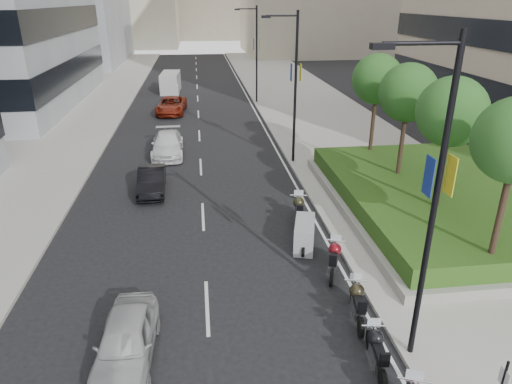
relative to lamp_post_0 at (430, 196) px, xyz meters
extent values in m
cube|color=#9E9B93|center=(4.86, 29.00, -4.99)|extent=(10.00, 100.00, 0.15)
cube|color=#9E9B93|center=(-16.14, 29.00, -4.99)|extent=(8.00, 100.00, 0.15)
cube|color=silver|center=(-0.44, 29.00, -5.06)|extent=(0.12, 100.00, 0.01)
cube|color=silver|center=(-5.64, 29.00, -5.06)|extent=(0.12, 100.00, 0.01)
cube|color=gray|center=(5.86, 9.00, -4.72)|extent=(10.00, 14.00, 0.40)
cube|color=#1F4714|center=(5.86, 9.00, -4.12)|extent=(9.40, 13.40, 0.80)
cylinder|color=#332319|center=(4.36, 3.00, -2.52)|extent=(0.22, 0.22, 4.00)
cylinder|color=#332319|center=(4.36, 7.00, -2.52)|extent=(0.22, 0.22, 4.00)
sphere|color=#195121|center=(4.36, 7.00, 0.38)|extent=(2.80, 2.80, 2.80)
cylinder|color=#332319|center=(4.36, 11.00, -2.52)|extent=(0.22, 0.22, 4.00)
sphere|color=#195121|center=(4.36, 11.00, 0.38)|extent=(2.80, 2.80, 2.80)
cylinder|color=#332319|center=(4.36, 15.00, -2.52)|extent=(0.22, 0.22, 4.00)
sphere|color=#195121|center=(4.36, 15.00, 0.38)|extent=(2.80, 2.80, 2.80)
cylinder|color=black|center=(0.16, 0.00, -0.57)|extent=(0.16, 0.16, 9.00)
cylinder|color=black|center=(-0.74, 0.00, 3.63)|extent=(1.80, 0.10, 0.10)
cube|color=black|center=(-1.64, 0.00, 3.58)|extent=(0.50, 0.22, 0.14)
cube|color=yellow|center=(0.44, 0.00, 0.53)|extent=(0.02, 0.45, 1.00)
cube|color=navy|center=(-0.12, 0.00, 0.53)|extent=(0.02, 0.45, 1.00)
cylinder|color=black|center=(0.16, 17.00, -0.57)|extent=(0.16, 0.16, 9.00)
cylinder|color=black|center=(-0.74, 17.00, 3.63)|extent=(1.80, 0.10, 0.10)
cube|color=black|center=(-1.64, 17.00, 3.58)|extent=(0.50, 0.22, 0.14)
cube|color=yellow|center=(0.44, 17.00, 0.53)|extent=(0.02, 0.45, 1.00)
cube|color=navy|center=(-0.12, 17.00, 0.53)|extent=(0.02, 0.45, 1.00)
cylinder|color=black|center=(0.16, 35.00, -0.57)|extent=(0.16, 0.16, 9.00)
cylinder|color=black|center=(-0.74, 35.00, 3.63)|extent=(1.80, 0.10, 0.10)
cube|color=black|center=(-1.64, 35.00, 3.58)|extent=(0.50, 0.22, 0.14)
cube|color=yellow|center=(0.44, 35.00, 0.53)|extent=(0.02, 0.45, 1.00)
cube|color=navy|center=(-0.12, 35.00, 0.53)|extent=(0.02, 0.45, 1.00)
cube|color=silver|center=(0.66, -3.00, -3.02)|extent=(0.02, 0.32, 0.42)
cylinder|color=silver|center=(-0.78, -2.00, -3.91)|extent=(0.76, 0.32, 0.05)
cylinder|color=black|center=(-1.13, -1.13, -4.77)|extent=(0.19, 0.61, 0.60)
cylinder|color=black|center=(-0.93, 0.40, -4.77)|extent=(0.19, 0.61, 0.60)
cube|color=silver|center=(-1.03, -0.41, -4.60)|extent=(0.40, 0.85, 0.41)
sphere|color=black|center=(-0.99, -0.10, -4.24)|extent=(0.46, 0.46, 0.46)
cube|color=black|center=(-1.07, -0.70, -4.29)|extent=(0.36, 0.75, 0.15)
cylinder|color=silver|center=(-0.96, 0.16, -4.02)|extent=(0.71, 0.14, 0.05)
cylinder|color=black|center=(-1.00, 0.97, -4.75)|extent=(0.23, 0.64, 0.63)
cylinder|color=black|center=(-0.71, 2.57, -4.75)|extent=(0.23, 0.64, 0.63)
cube|color=silver|center=(-0.87, 1.72, -4.58)|extent=(0.46, 0.91, 0.43)
sphere|color=#2D2719|center=(-0.81, 2.05, -4.19)|extent=(0.49, 0.49, 0.49)
cube|color=black|center=(-0.92, 1.42, -4.25)|extent=(0.42, 0.80, 0.16)
cylinder|color=silver|center=(-0.76, 2.32, -3.96)|extent=(0.75, 0.18, 0.05)
cylinder|color=black|center=(-1.15, 3.70, -4.75)|extent=(0.34, 0.63, 0.63)
cylinder|color=black|center=(-0.57, 5.22, -4.75)|extent=(0.34, 0.63, 0.63)
cube|color=silver|center=(-0.88, 4.41, -4.58)|extent=(0.59, 0.92, 0.43)
sphere|color=maroon|center=(-0.76, 4.73, -4.19)|extent=(0.49, 0.49, 0.49)
cube|color=black|center=(-0.99, 4.13, -4.25)|extent=(0.53, 0.81, 0.16)
cylinder|color=silver|center=(-0.66, 4.98, -3.97)|extent=(0.72, 0.31, 0.05)
cylinder|color=black|center=(-1.70, 5.84, -4.78)|extent=(0.26, 0.58, 0.57)
cylinder|color=black|center=(-1.31, 7.26, -4.78)|extent=(0.26, 0.58, 0.57)
cube|color=gray|center=(-1.51, 6.55, -4.47)|extent=(1.26, 2.07, 1.15)
cylinder|color=black|center=(-1.42, 7.85, -4.73)|extent=(0.24, 0.68, 0.67)
cylinder|color=black|center=(-1.13, 9.54, -4.73)|extent=(0.24, 0.68, 0.67)
cube|color=silver|center=(-1.29, 8.64, -4.55)|extent=(0.47, 0.95, 0.45)
sphere|color=#2B2A18|center=(-1.23, 8.99, -4.14)|extent=(0.51, 0.51, 0.51)
cube|color=black|center=(-1.34, 8.33, -4.21)|extent=(0.43, 0.84, 0.17)
cylinder|color=silver|center=(-1.18, 9.28, -3.91)|extent=(0.79, 0.19, 0.05)
imported|color=#B4B4B6|center=(-7.96, 0.86, -4.39)|extent=(1.74, 4.00, 1.34)
imported|color=black|center=(-8.27, 13.36, -4.42)|extent=(1.49, 3.98, 1.30)
imported|color=white|center=(-7.75, 19.65, -4.36)|extent=(2.06, 4.92, 1.42)
imported|color=maroon|center=(-8.02, 31.65, -4.35)|extent=(2.80, 5.36, 1.44)
cube|color=silver|center=(-8.54, 42.16, -4.03)|extent=(2.12, 5.00, 2.06)
cube|color=silver|center=(-8.54, 40.29, -4.53)|extent=(1.92, 1.28, 1.08)
cylinder|color=black|center=(-9.32, 40.39, -4.72)|extent=(0.25, 0.69, 0.69)
cylinder|color=black|center=(-7.75, 40.39, -4.72)|extent=(0.25, 0.69, 0.69)
cylinder|color=black|center=(-9.32, 43.73, -4.72)|extent=(0.25, 0.69, 0.69)
cylinder|color=black|center=(-7.75, 43.73, -4.72)|extent=(0.25, 0.69, 0.69)
camera|label=1|loc=(-5.60, -9.73, 4.52)|focal=32.00mm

